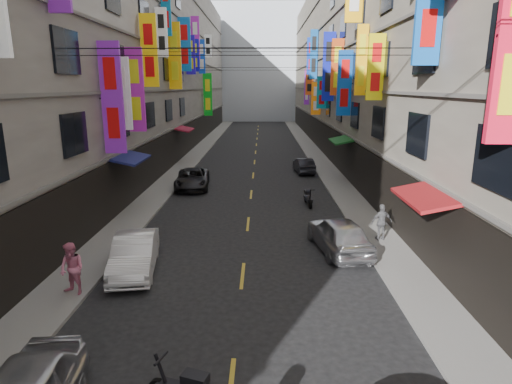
{
  "coord_description": "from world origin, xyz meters",
  "views": [
    {
      "loc": [
        0.7,
        3.65,
        6.68
      ],
      "look_at": [
        0.56,
        13.08,
        4.35
      ],
      "focal_mm": 30.0,
      "sensor_mm": 36.0,
      "label": 1
    }
  ],
  "objects_px": {
    "car_left_mid": "(135,254)",
    "pedestrian_rfar": "(382,222)",
    "car_left_far": "(192,179)",
    "pedestrian_lfar": "(72,269)",
    "car_right_mid": "(339,234)",
    "scooter_far_right": "(308,198)",
    "car_right_far": "(304,165)"
  },
  "relations": [
    {
      "from": "scooter_far_right",
      "to": "pedestrian_lfar",
      "type": "relative_size",
      "value": 1.04
    },
    {
      "from": "car_left_far",
      "to": "pedestrian_rfar",
      "type": "xyz_separation_m",
      "value": [
        9.93,
        -10.19,
        0.28
      ]
    },
    {
      "from": "car_left_mid",
      "to": "pedestrian_rfar",
      "type": "xyz_separation_m",
      "value": [
        9.93,
        3.2,
        0.24
      ]
    },
    {
      "from": "pedestrian_lfar",
      "to": "car_right_mid",
      "type": "bearing_deg",
      "value": 46.51
    },
    {
      "from": "car_right_mid",
      "to": "pedestrian_rfar",
      "type": "distance_m",
      "value": 2.34
    },
    {
      "from": "car_left_mid",
      "to": "car_right_mid",
      "type": "xyz_separation_m",
      "value": [
        7.88,
        2.08,
        0.06
      ]
    },
    {
      "from": "car_left_far",
      "to": "pedestrian_lfar",
      "type": "xyz_separation_m",
      "value": [
        -1.4,
        -15.43,
        0.34
      ]
    },
    {
      "from": "scooter_far_right",
      "to": "car_left_far",
      "type": "bearing_deg",
      "value": -35.06
    },
    {
      "from": "car_left_far",
      "to": "car_right_far",
      "type": "distance_m",
      "value": 9.66
    },
    {
      "from": "car_left_mid",
      "to": "car_right_mid",
      "type": "bearing_deg",
      "value": 5.74
    },
    {
      "from": "car_right_far",
      "to": "car_left_mid",
      "type": "bearing_deg",
      "value": 61.41
    },
    {
      "from": "car_left_mid",
      "to": "car_left_far",
      "type": "xyz_separation_m",
      "value": [
        0.0,
        13.39,
        -0.04
      ]
    },
    {
      "from": "scooter_far_right",
      "to": "car_right_far",
      "type": "bearing_deg",
      "value": -99.09
    },
    {
      "from": "car_right_far",
      "to": "pedestrian_rfar",
      "type": "distance_m",
      "value": 15.72
    },
    {
      "from": "car_left_mid",
      "to": "pedestrian_rfar",
      "type": "distance_m",
      "value": 10.44
    },
    {
      "from": "pedestrian_lfar",
      "to": "car_right_far",
      "type": "bearing_deg",
      "value": 88.3
    },
    {
      "from": "pedestrian_rfar",
      "to": "pedestrian_lfar",
      "type": "bearing_deg",
      "value": 13.97
    },
    {
      "from": "car_right_mid",
      "to": "car_right_far",
      "type": "height_order",
      "value": "car_right_mid"
    },
    {
      "from": "car_left_mid",
      "to": "car_right_mid",
      "type": "distance_m",
      "value": 8.15
    },
    {
      "from": "car_left_mid",
      "to": "pedestrian_rfar",
      "type": "height_order",
      "value": "pedestrian_rfar"
    },
    {
      "from": "pedestrian_lfar",
      "to": "scooter_far_right",
      "type": "bearing_deg",
      "value": 74.63
    },
    {
      "from": "pedestrian_lfar",
      "to": "pedestrian_rfar",
      "type": "bearing_deg",
      "value": 47.4
    },
    {
      "from": "scooter_far_right",
      "to": "car_left_mid",
      "type": "xyz_separation_m",
      "value": [
        -7.35,
        -9.17,
        0.24
      ]
    },
    {
      "from": "scooter_far_right",
      "to": "car_right_mid",
      "type": "distance_m",
      "value": 7.12
    },
    {
      "from": "car_left_mid",
      "to": "car_right_far",
      "type": "relative_size",
      "value": 1.16
    },
    {
      "from": "car_left_mid",
      "to": "car_right_mid",
      "type": "height_order",
      "value": "car_right_mid"
    },
    {
      "from": "car_right_far",
      "to": "scooter_far_right",
      "type": "bearing_deg",
      "value": 80.58
    },
    {
      "from": "car_right_mid",
      "to": "scooter_far_right",
      "type": "bearing_deg",
      "value": -95.53
    },
    {
      "from": "car_left_mid",
      "to": "car_right_far",
      "type": "height_order",
      "value": "car_left_mid"
    },
    {
      "from": "scooter_far_right",
      "to": "pedestrian_rfar",
      "type": "xyz_separation_m",
      "value": [
        2.59,
        -5.97,
        0.48
      ]
    },
    {
      "from": "pedestrian_lfar",
      "to": "pedestrian_rfar",
      "type": "xyz_separation_m",
      "value": [
        11.33,
        5.24,
        -0.06
      ]
    },
    {
      "from": "scooter_far_right",
      "to": "pedestrian_lfar",
      "type": "height_order",
      "value": "pedestrian_lfar"
    }
  ]
}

